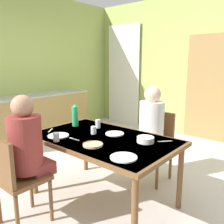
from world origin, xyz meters
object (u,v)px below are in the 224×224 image
at_px(dining_table, 103,143).
at_px(water_bottle_green_near, 75,116).
at_px(person_far_diner, 151,122).
at_px(serving_bowl_center, 145,140).
at_px(chair_far_diner, 156,141).
at_px(kitchen_counter, 40,117).
at_px(chair_near_diner, 15,176).
at_px(person_near_diner, 27,142).

relative_size(dining_table, water_bottle_green_near, 5.56).
xyz_separation_m(person_far_diner, serving_bowl_center, (0.26, -0.53, -0.03)).
relative_size(chair_far_diner, serving_bowl_center, 5.12).
relative_size(kitchen_counter, dining_table, 1.30).
height_order(chair_near_diner, water_bottle_green_near, water_bottle_green_near).
bearing_deg(kitchen_counter, serving_bowl_center, -12.03).
bearing_deg(kitchen_counter, person_far_diner, -1.37).
distance_m(dining_table, water_bottle_green_near, 0.62).
height_order(water_bottle_green_near, serving_bowl_center, water_bottle_green_near).
bearing_deg(chair_near_diner, chair_far_diner, 74.04).
bearing_deg(chair_far_diner, person_far_diner, 90.00).
xyz_separation_m(dining_table, person_near_diner, (-0.31, -0.69, 0.13)).
height_order(dining_table, water_bottle_green_near, water_bottle_green_near).
xyz_separation_m(chair_far_diner, water_bottle_green_near, (-0.74, -0.70, 0.35)).
height_order(dining_table, chair_near_diner, chair_near_diner).
xyz_separation_m(person_near_diner, serving_bowl_center, (0.73, 0.85, -0.03)).
height_order(person_far_diner, water_bottle_green_near, person_far_diner).
height_order(person_far_diner, serving_bowl_center, person_far_diner).
height_order(chair_far_diner, water_bottle_green_near, water_bottle_green_near).
bearing_deg(person_near_diner, serving_bowl_center, 49.42).
height_order(chair_near_diner, chair_far_diner, same).
height_order(chair_near_diner, person_near_diner, person_near_diner).
relative_size(dining_table, person_far_diner, 2.00).
distance_m(person_near_diner, water_bottle_green_near, 0.86).
height_order(dining_table, person_near_diner, person_near_diner).
relative_size(dining_table, serving_bowl_center, 9.05).
bearing_deg(serving_bowl_center, person_near_diner, -130.58).
relative_size(chair_far_diner, person_far_diner, 1.13).
bearing_deg(kitchen_counter, chair_far_diner, 1.77).
xyz_separation_m(chair_far_diner, person_near_diner, (-0.47, -1.52, 0.28)).
xyz_separation_m(chair_near_diner, chair_far_diner, (0.47, 1.65, 0.00)).
relative_size(water_bottle_green_near, serving_bowl_center, 1.63).
bearing_deg(person_near_diner, person_far_diner, 71.10).
xyz_separation_m(person_near_diner, person_far_diner, (0.47, 1.38, 0.00)).
distance_m(kitchen_counter, dining_table, 2.45).
height_order(kitchen_counter, chair_near_diner, kitchen_counter).
relative_size(dining_table, person_near_diner, 2.00).
height_order(chair_far_diner, person_far_diner, person_far_diner).
bearing_deg(chair_far_diner, water_bottle_green_near, 43.42).
xyz_separation_m(chair_near_diner, person_far_diner, (0.47, 1.52, 0.28)).
relative_size(chair_far_diner, person_near_diner, 1.13).
xyz_separation_m(kitchen_counter, person_near_diner, (2.02, -1.44, 0.33)).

